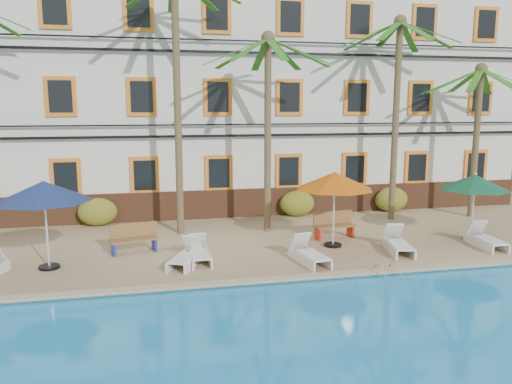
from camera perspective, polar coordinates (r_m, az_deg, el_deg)
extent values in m
plane|color=#384C23|center=(14.89, 5.44, -9.45)|extent=(100.00, 100.00, 0.00)
cube|color=tan|center=(19.48, 1.00, -4.37)|extent=(30.00, 12.00, 0.25)
cube|color=tan|center=(14.00, 6.58, -9.54)|extent=(30.00, 0.35, 0.06)
cube|color=silver|center=(23.78, -1.76, 10.67)|extent=(25.00, 6.00, 10.00)
cube|color=brown|center=(21.17, -0.19, -1.20)|extent=(25.00, 0.12, 1.20)
cube|color=orange|center=(20.76, -20.90, 1.56)|extent=(1.15, 0.10, 1.50)
cube|color=black|center=(20.72, -20.92, 1.54)|extent=(0.85, 0.04, 1.20)
cube|color=orange|center=(20.52, -12.59, 1.89)|extent=(1.15, 0.10, 1.50)
cube|color=black|center=(20.47, -12.60, 1.87)|extent=(0.85, 0.04, 1.20)
cube|color=orange|center=(20.71, -4.27, 2.17)|extent=(1.15, 0.10, 1.50)
cube|color=black|center=(20.66, -4.25, 2.15)|extent=(0.85, 0.04, 1.20)
cube|color=orange|center=(21.33, 3.75, 2.40)|extent=(1.15, 0.10, 1.50)
cube|color=black|center=(21.28, 3.79, 2.38)|extent=(0.85, 0.04, 1.20)
cube|color=orange|center=(22.33, 11.18, 2.57)|extent=(1.15, 0.10, 1.50)
cube|color=black|center=(22.28, 11.23, 2.55)|extent=(0.85, 0.04, 1.20)
cube|color=orange|center=(23.68, 17.87, 2.69)|extent=(1.15, 0.10, 1.50)
cube|color=black|center=(23.63, 17.93, 2.67)|extent=(0.85, 0.04, 1.20)
cube|color=orange|center=(25.31, 23.78, 2.76)|extent=(1.15, 0.10, 1.50)
cube|color=black|center=(25.27, 23.84, 2.74)|extent=(0.85, 0.04, 1.20)
cube|color=orange|center=(20.58, -21.44, 10.13)|extent=(1.15, 0.10, 1.50)
cube|color=black|center=(20.53, -21.46, 10.13)|extent=(0.85, 0.04, 1.20)
cube|color=orange|center=(20.33, -12.93, 10.57)|extent=(1.15, 0.10, 1.50)
cube|color=black|center=(20.28, -12.93, 10.57)|extent=(0.85, 0.04, 1.20)
cube|color=orange|center=(20.53, -4.38, 10.78)|extent=(1.15, 0.10, 1.50)
cube|color=black|center=(20.48, -4.36, 10.78)|extent=(0.85, 0.04, 1.20)
cube|color=orange|center=(21.15, 3.84, 10.76)|extent=(1.15, 0.10, 1.50)
cube|color=black|center=(21.10, 3.88, 10.76)|extent=(0.85, 0.04, 1.20)
cube|color=orange|center=(22.16, 11.45, 10.54)|extent=(1.15, 0.10, 1.50)
cube|color=black|center=(22.11, 11.50, 10.54)|extent=(0.85, 0.04, 1.20)
cube|color=orange|center=(23.52, 18.28, 10.20)|extent=(1.15, 0.10, 1.50)
cube|color=black|center=(23.47, 18.34, 10.20)|extent=(0.85, 0.04, 1.20)
cube|color=orange|center=(25.16, 24.27, 9.78)|extent=(1.15, 0.10, 1.50)
cube|color=black|center=(25.12, 24.34, 9.77)|extent=(0.85, 0.04, 1.20)
cube|color=orange|center=(20.88, -22.02, 18.93)|extent=(1.15, 0.10, 1.50)
cube|color=black|center=(20.83, -22.04, 18.95)|extent=(0.85, 0.04, 1.20)
cube|color=orange|center=(20.64, -13.29, 19.48)|extent=(1.15, 0.10, 1.50)
cube|color=black|center=(20.59, -13.29, 19.50)|extent=(0.85, 0.04, 1.20)
cube|color=orange|center=(20.83, -4.50, 19.61)|extent=(1.15, 0.10, 1.50)
cube|color=black|center=(20.78, -4.48, 19.64)|extent=(0.85, 0.04, 1.20)
cube|color=orange|center=(21.44, 3.95, 19.34)|extent=(1.15, 0.10, 1.50)
cube|color=black|center=(21.39, 3.99, 19.36)|extent=(0.85, 0.04, 1.20)
cube|color=orange|center=(22.44, 11.75, 18.74)|extent=(1.15, 0.10, 1.50)
cube|color=black|center=(22.39, 11.80, 18.75)|extent=(0.85, 0.04, 1.20)
cube|color=orange|center=(23.78, 18.71, 17.92)|extent=(1.15, 0.10, 1.50)
cube|color=black|center=(23.73, 18.78, 17.93)|extent=(0.85, 0.04, 1.20)
cube|color=orange|center=(25.40, 24.80, 17.00)|extent=(1.15, 0.10, 1.50)
cube|color=black|center=(25.36, 24.87, 17.00)|extent=(0.85, 0.04, 1.20)
cube|color=black|center=(20.67, -0.12, 6.50)|extent=(25.00, 0.08, 0.10)
cube|color=black|center=(20.65, -0.12, 7.75)|extent=(25.00, 0.08, 0.06)
cube|color=black|center=(20.74, -0.12, 15.64)|extent=(25.00, 0.08, 0.10)
cube|color=black|center=(20.79, -0.12, 16.87)|extent=(25.00, 0.08, 0.06)
cylinder|color=brown|center=(18.17, -8.96, 9.51)|extent=(0.26, 0.26, 9.18)
cylinder|color=brown|center=(18.30, 1.34, 6.24)|extent=(0.26, 0.26, 7.01)
sphere|color=brown|center=(18.41, 1.39, 17.19)|extent=(0.50, 0.50, 0.50)
cube|color=#236818|center=(19.48, 0.56, 15.37)|extent=(0.28, 2.32, 0.99)
cube|color=#236818|center=(18.98, -1.70, 15.51)|extent=(1.84, 1.84, 0.99)
cube|color=#236818|center=(18.12, -2.30, 15.77)|extent=(2.32, 0.28, 0.99)
cube|color=#236818|center=(17.39, -0.68, 16.03)|extent=(1.84, 1.84, 0.99)
cube|color=#236818|center=(17.24, 2.32, 16.07)|extent=(0.28, 2.32, 0.99)
cube|color=#236818|center=(17.79, 4.68, 15.86)|extent=(1.84, 1.84, 0.99)
cube|color=#236818|center=(18.66, 4.96, 15.57)|extent=(2.32, 0.28, 0.99)
cube|color=#236818|center=(19.35, 3.23, 15.39)|extent=(1.84, 1.84, 0.99)
cylinder|color=brown|center=(21.02, 15.65, 7.56)|extent=(0.26, 0.26, 7.90)
sphere|color=brown|center=(21.25, 16.17, 18.25)|extent=(0.50, 0.50, 0.50)
cube|color=#236818|center=(22.20, 14.64, 16.68)|extent=(0.28, 2.32, 0.99)
cube|color=#236818|center=(21.55, 13.04, 16.96)|extent=(1.84, 1.84, 0.99)
cube|color=#236818|center=(20.68, 13.15, 17.27)|extent=(2.32, 0.28, 0.99)
cube|color=#236818|center=(20.09, 15.10, 17.41)|extent=(1.84, 1.84, 0.99)
cube|color=#236818|center=(20.18, 17.71, 17.26)|extent=(0.28, 2.32, 0.99)
cube|color=#236818|center=(20.87, 19.27, 16.91)|extent=(1.84, 1.84, 0.99)
cube|color=#236818|center=(21.74, 18.90, 16.63)|extent=(2.32, 0.28, 0.99)
cube|color=#236818|center=(22.28, 17.00, 16.55)|extent=(1.84, 1.84, 0.99)
cylinder|color=brown|center=(22.76, 23.82, 4.99)|extent=(0.26, 0.26, 6.12)
sphere|color=brown|center=(22.75, 24.36, 12.69)|extent=(0.50, 0.50, 0.50)
cube|color=#236818|center=(23.67, 22.60, 11.49)|extent=(0.28, 2.32, 0.99)
cube|color=#236818|center=(22.93, 21.38, 11.65)|extent=(1.84, 1.84, 0.99)
cube|color=#236818|center=(22.07, 21.81, 11.72)|extent=(2.32, 0.28, 0.99)
cube|color=#236818|center=(21.59, 23.80, 11.64)|extent=(1.84, 1.84, 0.99)
cube|color=#236818|center=(21.80, 26.10, 11.45)|extent=(0.28, 2.32, 0.99)
cube|color=#236818|center=(22.57, 27.22, 11.28)|extent=(1.84, 1.84, 0.99)
cube|color=#236818|center=(23.42, 26.59, 11.24)|extent=(2.32, 0.28, 0.99)
cube|color=#236818|center=(23.86, 24.71, 11.33)|extent=(1.84, 1.84, 0.99)
ellipsoid|color=#285016|center=(20.50, -17.65, -2.18)|extent=(1.50, 0.90, 1.10)
ellipsoid|color=#285016|center=(21.29, 4.72, -1.31)|extent=(1.50, 0.90, 1.10)
ellipsoid|color=#285016|center=(22.93, 15.22, -0.82)|extent=(1.50, 0.90, 1.10)
cylinder|color=black|center=(15.81, -22.54, -7.91)|extent=(0.59, 0.59, 0.08)
cylinder|color=silver|center=(15.50, -22.84, -3.58)|extent=(0.06, 0.06, 2.54)
cone|color=navy|center=(15.31, -23.09, 0.09)|extent=(2.65, 2.65, 0.58)
sphere|color=silver|center=(15.26, -23.17, 1.26)|extent=(0.10, 0.10, 0.10)
cylinder|color=black|center=(17.04, 8.77, -6.00)|extent=(0.58, 0.58, 0.08)
cylinder|color=silver|center=(16.75, 8.88, -2.04)|extent=(0.06, 0.06, 2.49)
cone|color=#C05409|center=(16.58, 8.97, 1.29)|extent=(2.59, 2.59, 0.57)
sphere|color=silver|center=(16.53, 9.00, 2.36)|extent=(0.10, 0.10, 0.10)
cylinder|color=black|center=(19.21, 23.33, -4.90)|extent=(0.53, 0.53, 0.08)
cylinder|color=silver|center=(18.97, 23.56, -1.66)|extent=(0.06, 0.06, 2.29)
cone|color=#104C31|center=(18.82, 23.75, 1.04)|extent=(2.38, 2.38, 0.52)
sphere|color=silver|center=(18.79, 23.81, 1.90)|extent=(0.10, 0.10, 0.10)
cube|color=silver|center=(14.79, -8.33, -7.45)|extent=(0.99, 1.30, 0.05)
cube|color=silver|center=(15.46, -7.24, -5.85)|extent=(0.68, 0.63, 0.59)
cube|color=silver|center=(15.14, -8.96, -7.67)|extent=(0.76, 1.54, 0.27)
cube|color=silver|center=(14.95, -7.01, -7.85)|extent=(0.76, 1.54, 0.27)
cube|color=silver|center=(15.08, -6.40, -7.09)|extent=(0.54, 1.16, 0.05)
cube|color=silver|center=(15.79, -6.74, -5.54)|extent=(0.54, 0.43, 0.58)
cube|color=silver|center=(15.31, -7.48, -7.44)|extent=(0.07, 1.65, 0.27)
cube|color=silver|center=(15.36, -5.48, -7.34)|extent=(0.07, 1.65, 0.27)
cube|color=silver|center=(14.94, 6.54, -7.19)|extent=(0.76, 1.30, 0.06)
cube|color=silver|center=(15.60, 5.08, -5.59)|extent=(0.63, 0.54, 0.61)
cube|color=silver|center=(15.06, 5.14, -7.66)|extent=(0.34, 1.72, 0.28)
cube|color=silver|center=(15.31, 7.04, -7.39)|extent=(0.34, 1.72, 0.28)
cube|color=silver|center=(16.53, 16.18, -5.82)|extent=(0.82, 1.34, 0.06)
cube|color=silver|center=(17.27, 15.40, -4.35)|extent=(0.66, 0.57, 0.62)
cube|color=silver|center=(16.71, 14.97, -6.17)|extent=(0.42, 1.75, 0.29)
cube|color=silver|center=(16.87, 16.86, -6.11)|extent=(0.42, 1.75, 0.29)
cube|color=silver|center=(18.16, 25.21, -5.00)|extent=(0.66, 1.26, 0.06)
cube|color=silver|center=(18.80, 23.89, -3.75)|extent=(0.60, 0.50, 0.61)
cube|color=silver|center=(18.24, 24.03, -5.37)|extent=(0.20, 1.73, 0.28)
cube|color=silver|center=(18.54, 25.52, -5.25)|extent=(0.20, 1.73, 0.28)
cube|color=olive|center=(16.46, -13.77, -5.33)|extent=(1.56, 0.78, 0.06)
cube|color=olive|center=(16.61, -13.97, -4.24)|extent=(1.47, 0.40, 0.45)
cube|color=navy|center=(16.42, -15.97, -6.31)|extent=(0.18, 0.46, 0.40)
cube|color=navy|center=(16.66, -11.54, -5.88)|extent=(0.18, 0.46, 0.40)
cube|color=olive|center=(17.99, 8.97, -3.87)|extent=(1.54, 0.61, 0.06)
cube|color=olive|center=(18.12, 8.67, -2.88)|extent=(1.50, 0.23, 0.45)
cube|color=red|center=(17.77, 7.08, -4.76)|extent=(0.13, 0.46, 0.40)
cube|color=red|center=(18.35, 10.76, -4.39)|extent=(0.13, 0.46, 0.40)
torus|color=silver|center=(14.62, 13.87, -9.04)|extent=(0.04, 0.74, 0.74)
torus|color=silver|center=(14.84, 15.63, -8.84)|extent=(0.04, 0.74, 0.74)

